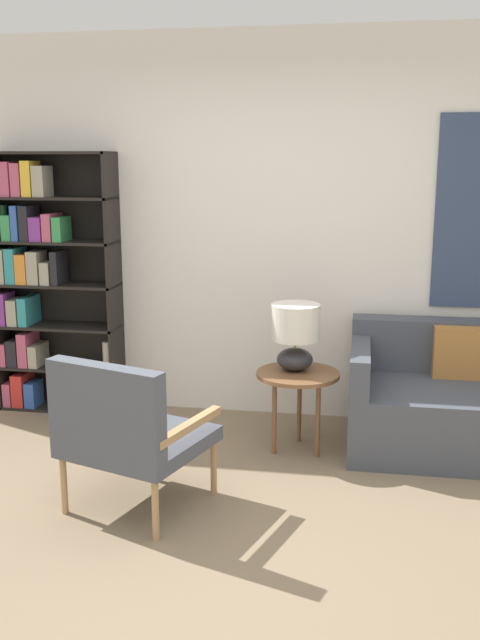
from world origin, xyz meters
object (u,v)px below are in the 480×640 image
(table_lamp, at_px, (295,332))
(side_table, at_px, (298,381))
(armchair, at_px, (125,428))
(bookshelf, at_px, (42,279))

(table_lamp, bearing_deg, side_table, -62.69)
(armchair, relative_size, table_lamp, 2.00)
(bookshelf, relative_size, side_table, 3.58)
(armchair, xyz_separation_m, table_lamp, (0.78, 1.03, 0.30))
(side_table, distance_m, table_lamp, 0.31)
(armchair, height_order, table_lamp, table_lamp)
(bookshelf, height_order, side_table, bookshelf)
(side_table, bearing_deg, armchair, -129.31)
(bookshelf, height_order, armchair, bookshelf)
(side_table, height_order, table_lamp, table_lamp)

